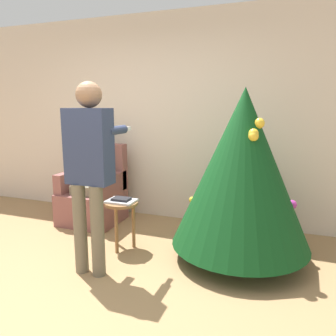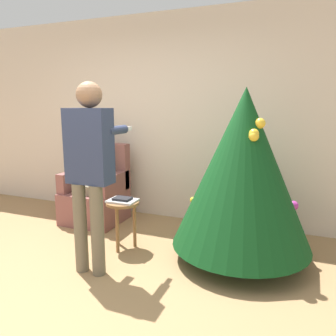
# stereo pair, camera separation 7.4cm
# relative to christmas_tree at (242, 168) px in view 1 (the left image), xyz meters

# --- Properties ---
(ground_plane) EXTENTS (14.00, 14.00, 0.00)m
(ground_plane) POSITION_rel_christmas_tree_xyz_m (-1.23, -1.26, -0.93)
(ground_plane) COLOR #99754C
(wall_back) EXTENTS (8.00, 0.06, 2.70)m
(wall_back) POSITION_rel_christmas_tree_xyz_m (-1.23, 0.97, 0.42)
(wall_back) COLOR beige
(wall_back) RESTS_ON ground_plane
(christmas_tree) EXTENTS (1.35, 1.35, 1.70)m
(christmas_tree) POSITION_rel_christmas_tree_xyz_m (0.00, 0.00, 0.00)
(christmas_tree) COLOR brown
(christmas_tree) RESTS_ON ground_plane
(armchair) EXTENTS (0.72, 0.68, 1.02)m
(armchair) POSITION_rel_christmas_tree_xyz_m (-1.98, 0.45, -0.58)
(armchair) COLOR brown
(armchair) RESTS_ON ground_plane
(person_seated) EXTENTS (0.36, 0.46, 1.24)m
(person_seated) POSITION_rel_christmas_tree_xyz_m (-1.98, 0.42, -0.26)
(person_seated) COLOR #6B604C
(person_seated) RESTS_ON ground_plane
(person_standing) EXTENTS (0.43, 0.57, 1.74)m
(person_standing) POSITION_rel_christmas_tree_xyz_m (-1.24, -0.72, 0.11)
(person_standing) COLOR #6B604C
(person_standing) RESTS_ON ground_plane
(side_stool) EXTENTS (0.36, 0.36, 0.52)m
(side_stool) POSITION_rel_christmas_tree_xyz_m (-1.22, -0.19, -0.51)
(side_stool) COLOR olive
(side_stool) RESTS_ON ground_plane
(laptop) EXTENTS (0.30, 0.23, 0.02)m
(laptop) POSITION_rel_christmas_tree_xyz_m (-1.22, -0.19, -0.40)
(laptop) COLOR silver
(laptop) RESTS_ON side_stool
(book) EXTENTS (0.18, 0.14, 0.02)m
(book) POSITION_rel_christmas_tree_xyz_m (-1.22, -0.19, -0.38)
(book) COLOR black
(book) RESTS_ON laptop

